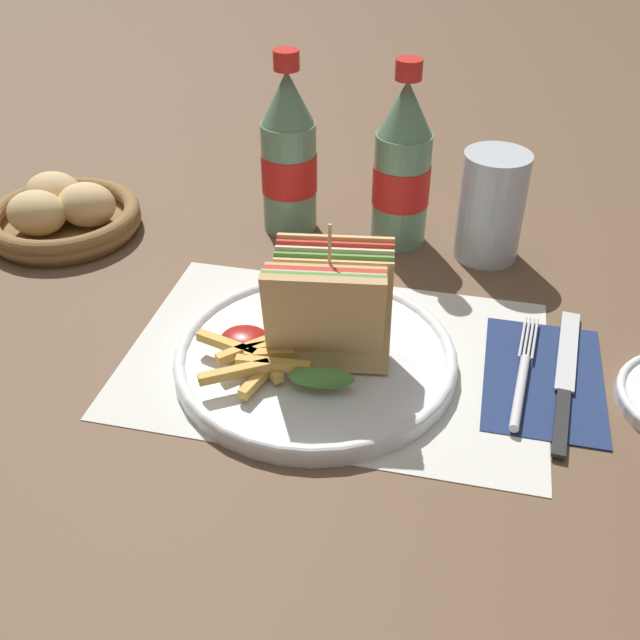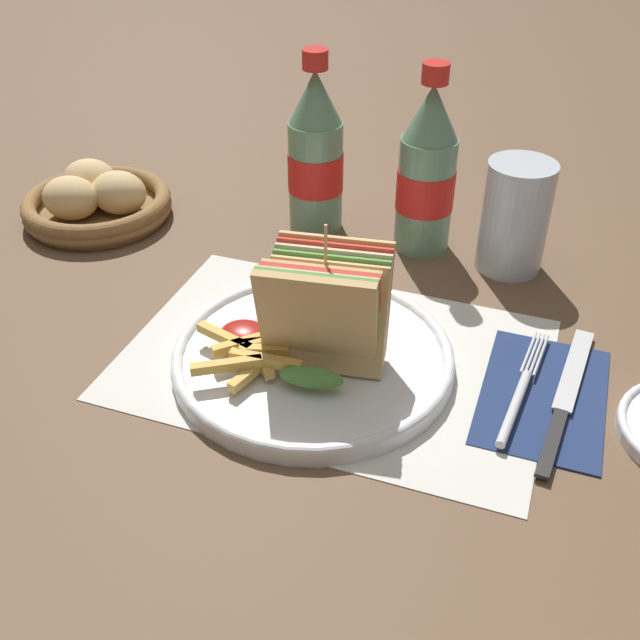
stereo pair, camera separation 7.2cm
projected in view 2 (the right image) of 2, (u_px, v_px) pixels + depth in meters
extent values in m
plane|color=brown|center=(285.00, 370.00, 0.73)|extent=(4.00, 4.00, 0.00)
cube|color=silver|center=(335.00, 358.00, 0.74)|extent=(0.41, 0.28, 0.00)
cylinder|color=white|center=(313.00, 359.00, 0.73)|extent=(0.27, 0.27, 0.01)
torus|color=white|center=(313.00, 353.00, 0.72)|extent=(0.27, 0.27, 0.01)
cube|color=tan|center=(317.00, 321.00, 0.66)|extent=(0.11, 0.05, 0.11)
cube|color=#518E3D|center=(318.00, 318.00, 0.67)|extent=(0.11, 0.05, 0.11)
cube|color=beige|center=(320.00, 315.00, 0.68)|extent=(0.11, 0.05, 0.11)
cube|color=red|center=(322.00, 312.00, 0.68)|extent=(0.11, 0.05, 0.11)
cube|color=tan|center=(323.00, 309.00, 0.69)|extent=(0.11, 0.05, 0.11)
ellipsoid|color=#518E3D|center=(311.00, 377.00, 0.67)|extent=(0.06, 0.03, 0.02)
cube|color=tan|center=(327.00, 318.00, 0.68)|extent=(0.11, 0.05, 0.11)
cube|color=#518E3D|center=(329.00, 311.00, 0.68)|extent=(0.11, 0.05, 0.11)
cube|color=beige|center=(330.00, 305.00, 0.69)|extent=(0.11, 0.05, 0.11)
cube|color=red|center=(332.00, 299.00, 0.69)|extent=(0.11, 0.05, 0.11)
cube|color=tan|center=(334.00, 292.00, 0.70)|extent=(0.11, 0.05, 0.11)
ellipsoid|color=#518E3D|center=(327.00, 349.00, 0.70)|extent=(0.06, 0.03, 0.02)
cylinder|color=tan|center=(325.00, 294.00, 0.67)|extent=(0.00, 0.00, 0.14)
cube|color=gold|center=(240.00, 343.00, 0.72)|extent=(0.05, 0.02, 0.01)
cube|color=gold|center=(256.00, 368.00, 0.69)|extent=(0.03, 0.07, 0.01)
cube|color=gold|center=(258.00, 354.00, 0.71)|extent=(0.05, 0.06, 0.01)
cube|color=gold|center=(239.00, 345.00, 0.70)|extent=(0.04, 0.04, 0.01)
cube|color=gold|center=(266.00, 360.00, 0.68)|extent=(0.07, 0.01, 0.01)
cube|color=gold|center=(264.00, 350.00, 0.70)|extent=(0.05, 0.02, 0.01)
cube|color=gold|center=(277.00, 343.00, 0.70)|extent=(0.06, 0.04, 0.01)
cube|color=gold|center=(224.00, 337.00, 0.71)|extent=(0.06, 0.03, 0.01)
cube|color=gold|center=(226.00, 365.00, 0.68)|extent=(0.06, 0.04, 0.01)
ellipsoid|color=maroon|center=(245.00, 333.00, 0.73)|extent=(0.05, 0.04, 0.02)
cube|color=navy|center=(543.00, 395.00, 0.69)|extent=(0.11, 0.17, 0.00)
cylinder|color=silver|center=(514.00, 408.00, 0.67)|extent=(0.02, 0.10, 0.01)
cylinder|color=silver|center=(529.00, 352.00, 0.73)|extent=(0.01, 0.07, 0.00)
cylinder|color=silver|center=(533.00, 353.00, 0.73)|extent=(0.01, 0.07, 0.00)
cylinder|color=silver|center=(537.00, 354.00, 0.73)|extent=(0.01, 0.07, 0.00)
cylinder|color=silver|center=(541.00, 355.00, 0.73)|extent=(0.01, 0.07, 0.00)
cube|color=black|center=(552.00, 442.00, 0.64)|extent=(0.02, 0.09, 0.00)
cube|color=silver|center=(574.00, 369.00, 0.72)|extent=(0.03, 0.13, 0.00)
cylinder|color=slate|center=(316.00, 176.00, 0.92)|extent=(0.07, 0.07, 0.14)
cylinder|color=red|center=(316.00, 171.00, 0.92)|extent=(0.07, 0.07, 0.05)
cone|color=slate|center=(315.00, 96.00, 0.86)|extent=(0.06, 0.06, 0.06)
cylinder|color=red|center=(315.00, 59.00, 0.84)|extent=(0.03, 0.03, 0.02)
cylinder|color=slate|center=(425.00, 194.00, 0.88)|extent=(0.07, 0.07, 0.14)
cylinder|color=red|center=(425.00, 189.00, 0.88)|extent=(0.07, 0.07, 0.05)
cone|color=slate|center=(432.00, 112.00, 0.82)|extent=(0.06, 0.06, 0.06)
cylinder|color=red|center=(436.00, 73.00, 0.80)|extent=(0.03, 0.03, 0.02)
cylinder|color=silver|center=(515.00, 217.00, 0.85)|extent=(0.08, 0.08, 0.13)
cylinder|color=black|center=(511.00, 237.00, 0.86)|extent=(0.07, 0.07, 0.08)
cylinder|color=olive|center=(99.00, 213.00, 0.98)|extent=(0.17, 0.17, 0.01)
torus|color=olive|center=(98.00, 208.00, 0.97)|extent=(0.19, 0.19, 0.02)
torus|color=olive|center=(97.00, 201.00, 0.97)|extent=(0.19, 0.19, 0.02)
ellipsoid|color=tan|center=(119.00, 193.00, 0.95)|extent=(0.07, 0.06, 0.05)
ellipsoid|color=tan|center=(90.00, 180.00, 0.98)|extent=(0.07, 0.06, 0.05)
ellipsoid|color=tan|center=(71.00, 198.00, 0.94)|extent=(0.07, 0.06, 0.05)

